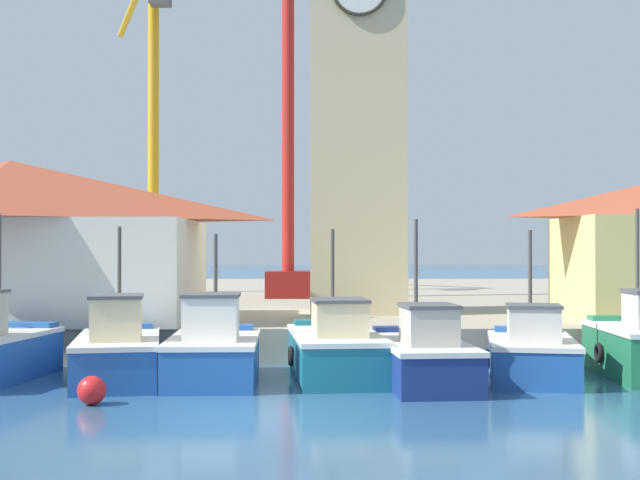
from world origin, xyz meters
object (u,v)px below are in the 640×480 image
port_crane_far (287,120)px  clock_tower (357,90)px  fishing_boat_mid_left (213,352)px  warehouse_left (10,238)px  mooring_buoy (92,390)px  port_crane_near (152,158)px  fishing_boat_left_inner (118,352)px  dock_worker_near_tower (165,296)px  fishing_boat_center (336,349)px  fishing_boat_mid_right (422,356)px  fishing_boat_right_inner (532,353)px

port_crane_far → clock_tower: bearing=-73.7°
clock_tower → fishing_boat_mid_left: bearing=-112.8°
warehouse_left → mooring_buoy: (4.97, -9.54, -3.26)m
clock_tower → port_crane_near: port_crane_near is taller
port_crane_near → fishing_boat_mid_left: bearing=-76.2°
clock_tower → port_crane_far: size_ratio=0.78×
mooring_buoy → warehouse_left: bearing=117.5°
fishing_boat_left_inner → port_crane_near: 24.90m
port_crane_far → mooring_buoy: port_crane_far is taller
fishing_boat_mid_left → warehouse_left: bearing=138.2°
port_crane_near → dock_worker_near_tower: bearing=-78.6°
clock_tower → port_crane_near: bearing=124.3°
fishing_boat_center → clock_tower: bearing=83.7°
fishing_boat_mid_right → fishing_boat_right_inner: 2.87m
warehouse_left → port_crane_far: bearing=56.0°
port_crane_far → mooring_buoy: 23.84m
fishing_boat_left_inner → warehouse_left: warehouse_left is taller
clock_tower → dock_worker_near_tower: 10.34m
fishing_boat_left_inner → port_crane_near: (-3.47, 23.60, 7.14)m
fishing_boat_mid_right → port_crane_far: bearing=101.4°
fishing_boat_left_inner → dock_worker_near_tower: fishing_boat_left_inner is taller
fishing_boat_right_inner → clock_tower: clock_tower is taller
fishing_boat_mid_right → mooring_buoy: size_ratio=8.90×
clock_tower → port_crane_far: (-2.74, 9.35, 0.27)m
fishing_boat_center → port_crane_near: port_crane_near is taller
port_crane_far → dock_worker_near_tower: size_ratio=12.97×
dock_worker_near_tower → fishing_boat_mid_right: bearing=-34.5°
fishing_boat_mid_left → port_crane_far: 20.55m
fishing_boat_left_inner → fishing_boat_center: fishing_boat_left_inner is taller
fishing_boat_mid_left → fishing_boat_mid_right: (5.04, -0.30, -0.06)m
fishing_boat_mid_left → port_crane_near: (-5.83, 23.75, 7.13)m
clock_tower → port_crane_near: size_ratio=0.95×
fishing_boat_left_inner → mooring_buoy: bearing=-86.7°
fishing_boat_center → port_crane_near: size_ratio=0.31×
clock_tower → warehouse_left: 12.63m
fishing_boat_right_inner → clock_tower: size_ratio=0.27×
warehouse_left → clock_tower: bearing=15.3°
fishing_boat_mid_right → mooring_buoy: 7.76m
port_crane_near → port_crane_far: port_crane_far is taller
port_crane_far → warehouse_left: bearing=-124.0°
fishing_boat_mid_right → dock_worker_near_tower: fishing_boat_mid_right is taller
fishing_boat_right_inner → port_crane_near: 28.07m
fishing_boat_mid_left → dock_worker_near_tower: (-1.93, 4.48, 1.12)m
clock_tower → mooring_buoy: (-6.12, -12.57, -8.49)m
fishing_boat_left_inner → port_crane_far: 20.69m
fishing_boat_right_inner → warehouse_left: size_ratio=0.38×
clock_tower → port_crane_far: 9.74m
fishing_boat_center → port_crane_far: 19.93m
fishing_boat_mid_right → fishing_boat_center: bearing=152.9°
mooring_buoy → dock_worker_near_tower: bearing=88.3°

